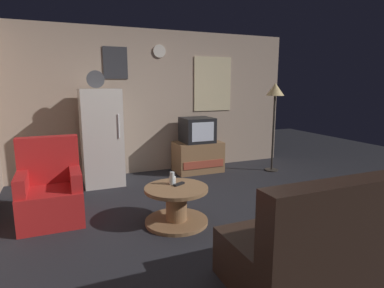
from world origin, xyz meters
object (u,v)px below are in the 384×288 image
(standing_lamp, at_px, (275,96))
(armchair, at_px, (51,192))
(crt_tv, at_px, (197,130))
(wine_glass, at_px, (172,178))
(coffee_table, at_px, (176,205))
(couch, at_px, (334,243))
(fridge, at_px, (101,137))
(tv_stand, at_px, (198,157))
(remote_control, at_px, (179,184))
(mug_ceramic_white, at_px, (172,180))

(standing_lamp, distance_m, armchair, 3.93)
(crt_tv, bearing_deg, wine_glass, -121.30)
(coffee_table, distance_m, couch, 1.70)
(crt_tv, height_order, couch, crt_tv)
(crt_tv, height_order, standing_lamp, standing_lamp)
(fridge, relative_size, tv_stand, 2.11)
(couch, bearing_deg, tv_stand, 84.92)
(fridge, height_order, wine_glass, fridge)
(couch, bearing_deg, remote_control, 115.90)
(tv_stand, bearing_deg, crt_tv, -176.51)
(coffee_table, bearing_deg, crt_tv, 60.35)
(fridge, distance_m, couch, 3.64)
(remote_control, bearing_deg, crt_tv, 33.40)
(fridge, bearing_deg, crt_tv, 2.63)
(crt_tv, relative_size, couch, 0.32)
(mug_ceramic_white, xyz_separation_m, couch, (0.81, -1.61, -0.16))
(crt_tv, relative_size, mug_ceramic_white, 6.00)
(fridge, height_order, coffee_table, fridge)
(crt_tv, xyz_separation_m, remote_control, (-1.04, -1.86, -0.33))
(coffee_table, bearing_deg, mug_ceramic_white, 90.33)
(tv_stand, xyz_separation_m, armchair, (-2.43, -1.28, 0.07))
(tv_stand, height_order, wine_glass, wine_glass)
(armchair, xyz_separation_m, couch, (2.12, -2.14, -0.03))
(standing_lamp, height_order, remote_control, standing_lamp)
(fridge, distance_m, standing_lamp, 3.05)
(crt_tv, xyz_separation_m, coffee_table, (-1.10, -1.93, -0.55))
(armchair, bearing_deg, fridge, 58.34)
(tv_stand, relative_size, standing_lamp, 0.53)
(coffee_table, distance_m, mug_ceramic_white, 0.29)
(tv_stand, height_order, crt_tv, crt_tv)
(tv_stand, height_order, armchair, armchair)
(mug_ceramic_white, distance_m, couch, 1.81)
(tv_stand, xyz_separation_m, couch, (-0.30, -3.42, 0.04))
(standing_lamp, relative_size, wine_glass, 10.60)
(remote_control, distance_m, couch, 1.73)
(tv_stand, xyz_separation_m, coffee_table, (-1.11, -1.93, -0.06))
(tv_stand, relative_size, mug_ceramic_white, 9.33)
(fridge, height_order, mug_ceramic_white, fridge)
(crt_tv, height_order, remote_control, crt_tv)
(crt_tv, bearing_deg, couch, -94.82)
(crt_tv, bearing_deg, mug_ceramic_white, -121.34)
(mug_ceramic_white, relative_size, remote_control, 0.60)
(standing_lamp, height_order, coffee_table, standing_lamp)
(coffee_table, xyz_separation_m, couch, (0.81, -1.49, 0.10))
(coffee_table, relative_size, armchair, 0.75)
(coffee_table, bearing_deg, armchair, 153.75)
(remote_control, height_order, couch, couch)
(fridge, relative_size, mug_ceramic_white, 19.67)
(tv_stand, distance_m, crt_tv, 0.49)
(tv_stand, distance_m, wine_glass, 2.15)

